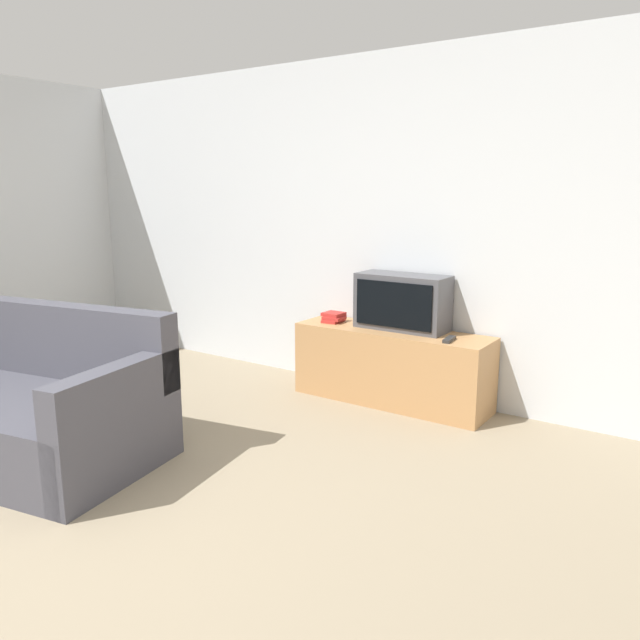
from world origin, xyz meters
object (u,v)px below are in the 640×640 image
Objects in this scene: tv_stand at (392,366)px; remote_on_stand at (449,339)px; television at (402,302)px; book_stack at (334,317)px.

remote_on_stand is (0.49, -0.09, 0.29)m from tv_stand.
television reaches higher than tv_stand.
tv_stand is 0.61m from book_stack.
television reaches higher than book_stack.
book_stack reaches higher than tv_stand.
television is 3.97× the size of remote_on_stand.
book_stack is 1.02m from remote_on_stand.
television is 0.51m from remote_on_stand.
television is 3.34× the size of book_stack.
television reaches higher than remote_on_stand.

